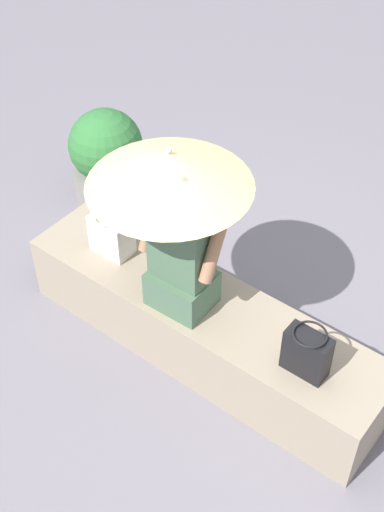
% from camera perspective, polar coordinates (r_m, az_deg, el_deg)
% --- Properties ---
extents(ground_plane, '(14.00, 14.00, 0.00)m').
position_cam_1_polar(ground_plane, '(4.32, 0.75, -7.72)').
color(ground_plane, slate).
extents(stone_bench, '(2.29, 0.53, 0.45)m').
position_cam_1_polar(stone_bench, '(4.15, 0.78, -5.75)').
color(stone_bench, gray).
rests_on(stone_bench, ground).
extents(person_seated, '(0.48, 0.29, 0.90)m').
position_cam_1_polar(person_seated, '(3.70, -0.87, 0.37)').
color(person_seated, '#47664C').
rests_on(person_seated, stone_bench).
extents(parasol, '(0.86, 0.86, 0.99)m').
position_cam_1_polar(parasol, '(3.47, -1.85, 7.06)').
color(parasol, '#B7B7BC').
rests_on(parasol, stone_bench).
extents(handbag_black, '(0.24, 0.18, 0.29)m').
position_cam_1_polar(handbag_black, '(3.60, 9.33, -7.77)').
color(handbag_black, black).
rests_on(handbag_black, stone_bench).
extents(tote_bag_canvas, '(0.25, 0.19, 0.27)m').
position_cam_1_polar(tote_bag_canvas, '(4.22, -6.61, 1.77)').
color(tote_bag_canvas, silver).
rests_on(tote_bag_canvas, stone_bench).
extents(planter_near, '(0.53, 0.53, 0.82)m').
position_cam_1_polar(planter_near, '(5.10, -6.92, 7.60)').
color(planter_near, gray).
rests_on(planter_near, ground).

